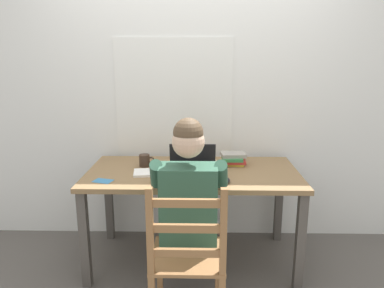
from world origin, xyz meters
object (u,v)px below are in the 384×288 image
(desk, at_px, (193,182))
(coffee_mug_dark, at_px, (145,160))
(landscape_photo_print, at_px, (103,181))
(book_stack_main, at_px, (233,159))
(computer_mouse, at_px, (226,180))
(coffee_mug_white, at_px, (208,163))
(wooden_chair, at_px, (188,259))
(seated_person, at_px, (189,203))
(laptop, at_px, (192,170))

(desk, relative_size, coffee_mug_dark, 13.19)
(landscape_photo_print, bearing_deg, book_stack_main, 39.48)
(coffee_mug_dark, height_order, landscape_photo_print, coffee_mug_dark)
(computer_mouse, distance_m, coffee_mug_white, 0.31)
(computer_mouse, bearing_deg, coffee_mug_dark, 149.43)
(wooden_chair, bearing_deg, landscape_photo_print, 139.58)
(seated_person, distance_m, laptop, 0.33)
(desk, relative_size, book_stack_main, 7.82)
(wooden_chair, bearing_deg, book_stack_main, 69.99)
(computer_mouse, xyz_separation_m, coffee_mug_dark, (-0.61, 0.36, 0.03))
(seated_person, bearing_deg, wooden_chair, -90.00)
(desk, xyz_separation_m, computer_mouse, (0.23, -0.25, 0.10))
(seated_person, distance_m, computer_mouse, 0.34)
(seated_person, bearing_deg, coffee_mug_dark, 122.08)
(computer_mouse, relative_size, landscape_photo_print, 0.77)
(desk, bearing_deg, coffee_mug_dark, 164.42)
(seated_person, xyz_separation_m, laptop, (0.01, 0.31, 0.11))
(book_stack_main, distance_m, landscape_photo_print, 1.02)
(coffee_mug_white, bearing_deg, landscape_photo_print, -159.45)
(laptop, bearing_deg, seated_person, -91.89)
(desk, height_order, wooden_chair, wooden_chair)
(seated_person, distance_m, wooden_chair, 0.36)
(computer_mouse, bearing_deg, wooden_chair, -116.17)
(coffee_mug_white, distance_m, coffee_mug_dark, 0.50)
(wooden_chair, bearing_deg, laptop, 89.00)
(computer_mouse, bearing_deg, coffee_mug_white, 111.83)
(seated_person, bearing_deg, computer_mouse, 41.64)
(coffee_mug_dark, xyz_separation_m, landscape_photo_print, (-0.24, -0.34, -0.05))
(desk, relative_size, seated_person, 1.27)
(book_stack_main, relative_size, landscape_photo_print, 1.55)
(coffee_mug_white, bearing_deg, seated_person, -104.42)
(seated_person, relative_size, wooden_chair, 1.32)
(coffee_mug_white, height_order, coffee_mug_dark, coffee_mug_white)
(desk, bearing_deg, book_stack_main, 27.26)
(desk, height_order, coffee_mug_dark, coffee_mug_dark)
(seated_person, height_order, landscape_photo_print, seated_person)
(seated_person, relative_size, coffee_mug_white, 11.30)
(seated_person, distance_m, landscape_photo_print, 0.65)
(coffee_mug_dark, xyz_separation_m, book_stack_main, (0.69, 0.06, 0.00))
(book_stack_main, bearing_deg, seated_person, -117.71)
(coffee_mug_dark, distance_m, landscape_photo_print, 0.42)
(seated_person, bearing_deg, coffee_mug_white, 75.58)
(laptop, xyz_separation_m, landscape_photo_print, (-0.61, -0.08, -0.05))
(wooden_chair, relative_size, coffee_mug_white, 8.53)
(wooden_chair, distance_m, book_stack_main, 1.03)
(seated_person, height_order, laptop, seated_person)
(coffee_mug_white, height_order, landscape_photo_print, coffee_mug_white)
(coffee_mug_dark, bearing_deg, coffee_mug_white, -8.18)
(seated_person, xyz_separation_m, coffee_mug_white, (0.13, 0.50, 0.11))
(seated_person, xyz_separation_m, computer_mouse, (0.24, 0.22, 0.07))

